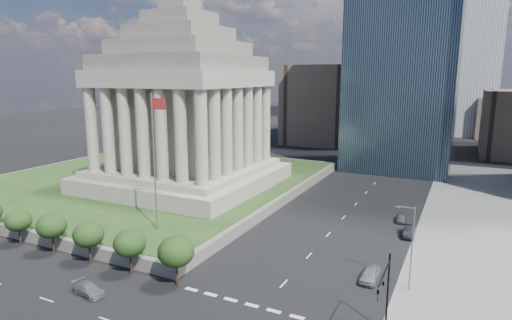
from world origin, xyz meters
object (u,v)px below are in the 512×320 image
Objects in this scene: parked_sedan_near at (370,274)px; parked_sedan_mid at (409,231)px; traffic_signal_ne at (385,289)px; war_memorial at (183,90)px; street_lamp_north at (411,243)px; suv_grey at (88,289)px; parked_sedan_far at (401,218)px; flagpole at (155,155)px.

parked_sedan_mid is (2.34, 17.39, 0.00)m from parked_sedan_near.
traffic_signal_ne is at bearing -90.82° from parked_sedan_mid.
parked_sedan_near is (43.00, -22.56, -20.61)m from war_memorial.
street_lamp_north reaches higher than suv_grey.
street_lamp_north is at bearing 85.81° from traffic_signal_ne.
parked_sedan_mid is at bearing 92.27° from traffic_signal_ne.
parked_sedan_mid is at bearing -77.31° from parked_sedan_far.
street_lamp_north is 2.16× the size of parked_sedan_near.
traffic_signal_ne is 32.10m from suv_grey.
parked_sedan_near is 23.74m from parked_sedan_far.
street_lamp_north is (0.83, 11.30, 0.41)m from traffic_signal_ne.
traffic_signal_ne is at bearing -90.38° from parked_sedan_far.
street_lamp_north reaches higher than traffic_signal_ne.
parked_sedan_near is 17.55m from parked_sedan_mid.
parked_sedan_near is 0.97× the size of parked_sedan_mid.
traffic_signal_ne is 1.79× the size of suv_grey.
flagpole is 2.50× the size of traffic_signal_ne.
traffic_signal_ne is at bearing -36.42° from war_memorial.
parked_sedan_near is at bearing -47.83° from suv_grey.
parked_sedan_far is at bearing 105.22° from parked_sedan_mid.
war_memorial reaches higher than suv_grey.
traffic_signal_ne is (34.33, -10.30, -7.86)m from flagpole.
suv_grey is at bearing -133.84° from parked_sedan_mid.
war_memorial is 47.65m from suv_grey.
suv_grey is 32.81m from parked_sedan_near.
flagpole reaches higher than traffic_signal_ne.
traffic_signal_ne is 2.15× the size of parked_sedan_far.
traffic_signal_ne is (46.50, -34.30, -16.15)m from war_memorial.
suv_grey is at bearing -79.11° from flagpole.
suv_grey is (3.09, -16.08, -12.47)m from flagpole.
traffic_signal_ne reaches higher than suv_grey.
street_lamp_north is at bearing -4.50° from parked_sedan_near.
suv_grey is at bearing -69.15° from war_memorial.
street_lamp_north is 18.59m from parked_sedan_mid.
parked_sedan_mid is at bearing -30.86° from suv_grey.
war_memorial is at bearing 116.89° from flagpole.
suv_grey is at bearing -146.42° from parked_sedan_near.
war_memorial reaches higher than traffic_signal_ne.
suv_grey reaches higher than parked_sedan_far.
war_memorial is at bearing 143.58° from traffic_signal_ne.
suv_grey is (-31.23, -5.78, -4.60)m from traffic_signal_ne.
war_memorial is 3.90× the size of street_lamp_north.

